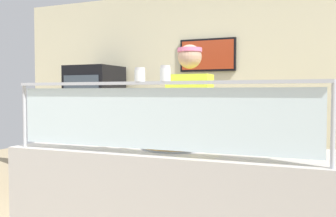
% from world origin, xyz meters
% --- Properties ---
extents(shop_rear_unit, '(6.64, 0.13, 2.70)m').
position_xyz_m(shop_rear_unit, '(1.12, 2.78, 1.35)').
color(shop_rear_unit, beige).
rests_on(shop_rear_unit, ground).
extents(serving_counter, '(2.24, 0.77, 0.95)m').
position_xyz_m(serving_counter, '(1.12, 0.38, 0.47)').
color(serving_counter, '#BCB7B2').
rests_on(serving_counter, ground).
extents(sneeze_guard, '(2.06, 0.06, 0.46)m').
position_xyz_m(sneeze_guard, '(1.12, 0.06, 1.24)').
color(sneeze_guard, '#B2B5BC').
rests_on(sneeze_guard, serving_counter).
extents(pizza_tray, '(0.47, 0.47, 0.04)m').
position_xyz_m(pizza_tray, '(1.13, 0.39, 0.97)').
color(pizza_tray, '#9EA0A8').
rests_on(pizza_tray, serving_counter).
extents(pizza_server, '(0.12, 0.29, 0.01)m').
position_xyz_m(pizza_server, '(1.16, 0.37, 0.99)').
color(pizza_server, '#ADAFB7').
rests_on(pizza_server, pizza_tray).
extents(parmesan_shaker, '(0.07, 0.07, 0.09)m').
position_xyz_m(parmesan_shaker, '(1.03, 0.06, 1.45)').
color(parmesan_shaker, white).
rests_on(parmesan_shaker, sneeze_guard).
extents(pepper_flake_shaker, '(0.06, 0.06, 0.10)m').
position_xyz_m(pepper_flake_shaker, '(1.20, 0.06, 1.45)').
color(pepper_flake_shaker, white).
rests_on(pepper_flake_shaker, sneeze_guard).
extents(worker_figure, '(0.41, 0.50, 1.76)m').
position_xyz_m(worker_figure, '(1.02, 1.06, 1.01)').
color(worker_figure, '#23232D').
rests_on(worker_figure, ground).
extents(drink_fridge, '(0.63, 0.65, 1.70)m').
position_xyz_m(drink_fridge, '(-0.80, 2.33, 0.85)').
color(drink_fridge, black).
rests_on(drink_fridge, ground).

